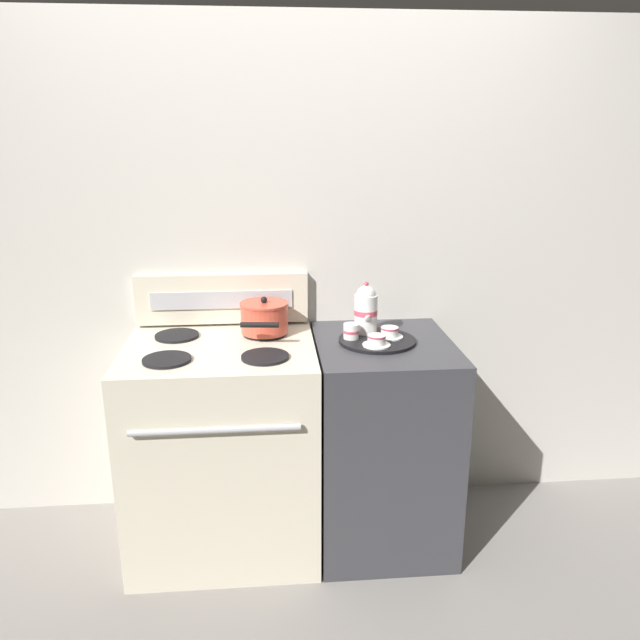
% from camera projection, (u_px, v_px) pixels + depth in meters
% --- Properties ---
extents(ground_plane, '(6.00, 6.00, 0.00)m').
position_uv_depth(ground_plane, '(293.00, 534.00, 2.79)').
color(ground_plane, gray).
extents(wall_back, '(6.00, 0.05, 2.20)m').
position_uv_depth(wall_back, '(286.00, 277.00, 2.80)').
color(wall_back, beige).
rests_on(wall_back, ground).
extents(stove, '(0.77, 0.67, 0.91)m').
position_uv_depth(stove, '(224.00, 447.00, 2.63)').
color(stove, beige).
rests_on(stove, ground).
extents(control_panel, '(0.76, 0.05, 0.22)m').
position_uv_depth(control_panel, '(222.00, 299.00, 2.75)').
color(control_panel, beige).
rests_on(control_panel, stove).
extents(side_counter, '(0.56, 0.64, 0.90)m').
position_uv_depth(side_counter, '(382.00, 441.00, 2.69)').
color(side_counter, '#38383D').
rests_on(side_counter, ground).
extents(saucepan, '(0.21, 0.30, 0.16)m').
position_uv_depth(saucepan, '(264.00, 317.00, 2.63)').
color(saucepan, '#D14C38').
rests_on(saucepan, stove).
extents(serving_tray, '(0.32, 0.32, 0.01)m').
position_uv_depth(serving_tray, '(377.00, 340.00, 2.56)').
color(serving_tray, black).
rests_on(serving_tray, side_counter).
extents(teapot, '(0.10, 0.16, 0.22)m').
position_uv_depth(teapot, '(366.00, 309.00, 2.61)').
color(teapot, white).
rests_on(teapot, serving_tray).
extents(teacup_left, '(0.11, 0.11, 0.04)m').
position_uv_depth(teacup_left, '(390.00, 332.00, 2.57)').
color(teacup_left, white).
rests_on(teacup_left, serving_tray).
extents(teacup_right, '(0.11, 0.11, 0.04)m').
position_uv_depth(teacup_right, '(377.00, 340.00, 2.47)').
color(teacup_right, white).
rests_on(teacup_right, serving_tray).
extents(creamer_jug, '(0.07, 0.07, 0.06)m').
position_uv_depth(creamer_jug, '(351.00, 331.00, 2.56)').
color(creamer_jug, white).
rests_on(creamer_jug, serving_tray).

